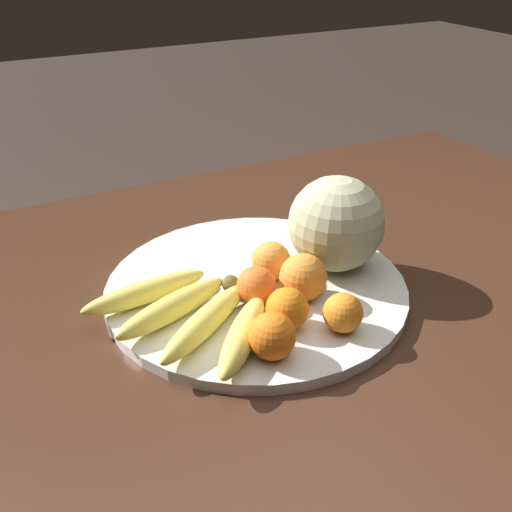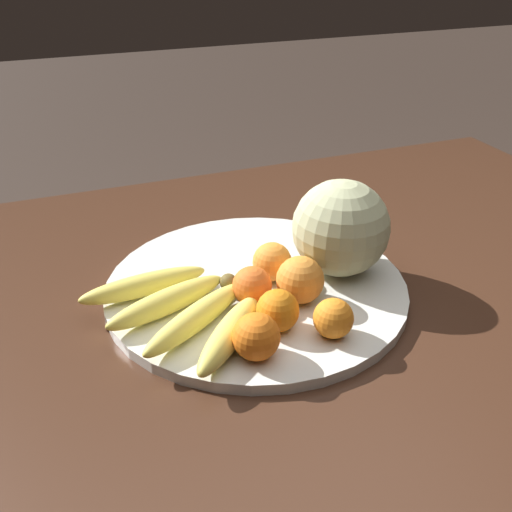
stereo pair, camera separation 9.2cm
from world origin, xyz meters
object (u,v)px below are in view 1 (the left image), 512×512
produce_tag (271,310)px  orange_front_right (271,261)px  kitchen_table (291,329)px  banana_bunch (191,313)px  orange_front_left (256,286)px  melon (335,223)px  orange_back_right (303,277)px  orange_back_left (287,309)px  orange_mid_center (343,313)px  orange_top_small (272,336)px  fruit_bowl (256,287)px

produce_tag → orange_front_right: bearing=74.7°
kitchen_table → banana_bunch: (-0.19, -0.04, 0.12)m
orange_front_left → melon: bearing=14.4°
banana_bunch → orange_back_right: bearing=148.8°
orange_back_right → orange_front_left: bearing=164.2°
orange_front_left → orange_back_left: bearing=-82.0°
orange_mid_center → orange_back_left: size_ratio=0.93×
melon → orange_mid_center: (-0.09, -0.16, -0.05)m
banana_bunch → orange_top_small: size_ratio=4.23×
orange_front_left → orange_top_small: 0.13m
orange_mid_center → orange_front_right: bearing=97.1°
produce_tag → fruit_bowl: bearing=92.1°
kitchen_table → banana_bunch: bearing=-167.2°
banana_bunch → orange_back_right: size_ratio=3.73×
kitchen_table → produce_tag: bearing=-139.0°
orange_back_right → produce_tag: (-0.06, -0.01, -0.03)m
melon → orange_top_small: size_ratio=2.43×
melon → orange_front_left: (-0.17, -0.04, -0.05)m
orange_mid_center → orange_back_right: (-0.01, 0.10, 0.01)m
melon → orange_top_small: melon is taller
orange_front_right → orange_back_right: 0.07m
orange_front_left → orange_front_right: orange_front_right is taller
orange_front_left → orange_mid_center: (0.08, -0.11, -0.00)m
orange_front_left → orange_back_left: size_ratio=0.98×
orange_back_left → banana_bunch: bearing=150.0°
orange_top_small → orange_front_right: bearing=61.4°
orange_back_left → orange_back_right: orange_back_right is taller
orange_top_small → melon: bearing=38.3°
fruit_bowl → orange_mid_center: (0.05, -0.16, 0.04)m
melon → orange_mid_center: bearing=-119.8°
orange_front_left → produce_tag: (0.01, -0.03, -0.03)m
melon → banana_bunch: size_ratio=0.58×
fruit_bowl → kitchen_table: bearing=-9.5°
kitchen_table → produce_tag: (-0.08, -0.07, 0.11)m
melon → orange_back_right: bearing=-147.2°
orange_front_left → orange_mid_center: size_ratio=1.06×
melon → orange_front_right: size_ratio=2.49×
banana_bunch → orange_back_left: 0.14m
fruit_bowl → orange_top_small: bearing=-111.1°
banana_bunch → orange_back_left: (0.12, -0.07, 0.01)m
orange_back_left → orange_back_right: size_ratio=0.84×
banana_bunch → orange_back_right: orange_back_right is taller
kitchen_table → produce_tag: size_ratio=18.15×
kitchen_table → banana_bunch: size_ratio=5.67×
orange_back_left → produce_tag: orange_back_left is taller
fruit_bowl → banana_bunch: size_ratio=1.76×
orange_back_left → produce_tag: bearing=90.2°
orange_back_right → orange_front_right: bearing=101.5°
fruit_bowl → produce_tag: (-0.02, -0.08, 0.01)m
kitchen_table → fruit_bowl: fruit_bowl is taller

